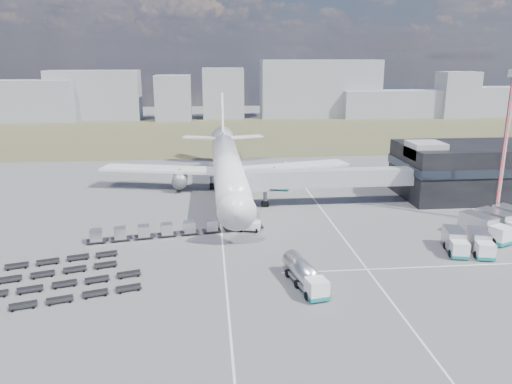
{
  "coord_description": "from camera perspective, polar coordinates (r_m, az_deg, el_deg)",
  "views": [
    {
      "loc": [
        -3.67,
        -64.79,
        26.1
      ],
      "look_at": [
        4.14,
        16.02,
        4.0
      ],
      "focal_mm": 35.0,
      "sensor_mm": 36.0,
      "label": 1
    }
  ],
  "objects": [
    {
      "name": "ground",
      "position": [
        69.95,
        -2.13,
        -6.69
      ],
      "size": [
        420.0,
        420.0,
        0.0
      ],
      "primitive_type": "plane",
      "color": "#565659",
      "rests_on": "ground"
    },
    {
      "name": "grass_strip",
      "position": [
        176.77,
        -4.3,
        6.7
      ],
      "size": [
        420.0,
        90.0,
        0.01
      ],
      "primitive_type": "cube",
      "color": "#4D4D2E",
      "rests_on": "ground"
    },
    {
      "name": "lane_markings",
      "position": [
        73.87,
        5.35,
        -5.53
      ],
      "size": [
        47.12,
        110.0,
        0.01
      ],
      "color": "silver",
      "rests_on": "ground"
    },
    {
      "name": "terminal",
      "position": [
        104.68,
        24.08,
        2.4
      ],
      "size": [
        30.4,
        16.4,
        11.0
      ],
      "color": "black",
      "rests_on": "ground"
    },
    {
      "name": "jet_bridge",
      "position": [
        89.93,
        7.21,
        1.57
      ],
      "size": [
        30.3,
        3.8,
        7.05
      ],
      "color": "#939399",
      "rests_on": "ground"
    },
    {
      "name": "airliner",
      "position": [
        99.44,
        -3.29,
        3.12
      ],
      "size": [
        51.59,
        64.53,
        17.62
      ],
      "color": "white",
      "rests_on": "ground"
    },
    {
      "name": "skyline",
      "position": [
        216.53,
        -5.9,
        10.77
      ],
      "size": [
        294.25,
        24.37,
        24.81
      ],
      "color": "gray",
      "rests_on": "ground"
    },
    {
      "name": "fuel_tanker",
      "position": [
        59.28,
        5.61,
        -9.39
      ],
      "size": [
        4.06,
        9.45,
        2.96
      ],
      "rotation": [
        0.0,
        0.0,
        0.2
      ],
      "color": "white",
      "rests_on": "ground"
    },
    {
      "name": "pushback_tug",
      "position": [
        77.31,
        -0.76,
        -3.91
      ],
      "size": [
        3.75,
        2.61,
        1.53
      ],
      "primitive_type": "cube",
      "rotation": [
        0.0,
        0.0,
        -0.22
      ],
      "color": "white",
      "rests_on": "ground"
    },
    {
      "name": "catering_truck",
      "position": [
        102.38,
        3.21,
        1.21
      ],
      "size": [
        3.89,
        6.13,
        2.62
      ],
      "rotation": [
        0.0,
        0.0,
        -0.29
      ],
      "color": "white",
      "rests_on": "ground"
    },
    {
      "name": "service_trucks_near",
      "position": [
        74.69,
        23.03,
        -5.31
      ],
      "size": [
        6.91,
        7.74,
        2.68
      ],
      "rotation": [
        0.0,
        0.0,
        -0.22
      ],
      "color": "white",
      "rests_on": "ground"
    },
    {
      "name": "service_trucks_far",
      "position": [
        84.01,
        26.31,
        -3.29
      ],
      "size": [
        12.47,
        11.08,
        3.14
      ],
      "rotation": [
        0.0,
        0.0,
        0.38
      ],
      "color": "white",
      "rests_on": "ground"
    },
    {
      "name": "uld_row",
      "position": [
        76.13,
        -8.89,
        -4.16
      ],
      "size": [
        26.28,
        6.22,
        1.78
      ],
      "rotation": [
        0.0,
        0.0,
        0.17
      ],
      "color": "black",
      "rests_on": "ground"
    },
    {
      "name": "baggage_dollies",
      "position": [
        65.41,
        -24.85,
        -9.47
      ],
      "size": [
        26.77,
        19.26,
        0.67
      ],
      "rotation": [
        0.0,
        0.0,
        0.28
      ],
      "color": "black",
      "rests_on": "ground"
    },
    {
      "name": "floodlight_mast",
      "position": [
        87.52,
        26.52,
        4.45
      ],
      "size": [
        2.29,
        1.87,
        24.24
      ],
      "rotation": [
        0.0,
        0.0,
        -0.11
      ],
      "color": "#B21C28",
      "rests_on": "ground"
    }
  ]
}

